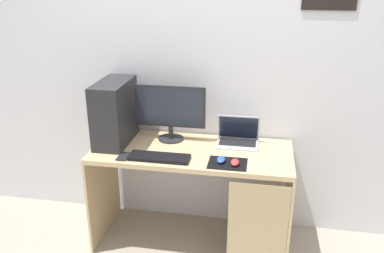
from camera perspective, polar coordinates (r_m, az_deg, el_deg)
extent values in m
plane|color=#9E9384|center=(3.31, 0.00, -15.67)|extent=(8.00, 8.00, 0.00)
cube|color=silver|center=(3.07, 1.15, 8.26)|extent=(4.00, 0.04, 2.60)
cube|color=tan|center=(2.92, 0.00, -3.62)|extent=(1.44, 0.62, 0.03)
cube|color=tan|center=(3.29, -12.46, -8.79)|extent=(0.02, 0.62, 0.74)
cube|color=tan|center=(3.08, 13.42, -11.11)|extent=(0.02, 0.62, 0.74)
cube|color=tan|center=(2.79, 9.32, -13.50)|extent=(0.40, 0.01, 0.60)
cube|color=#232326|center=(3.02, -10.95, 2.00)|extent=(0.22, 0.46, 0.47)
cylinder|color=#232326|center=(3.09, -3.01, -1.72)|extent=(0.19, 0.19, 0.01)
cylinder|color=#232326|center=(3.07, -3.03, -0.77)|extent=(0.04, 0.04, 0.10)
cube|color=#232326|center=(2.99, -3.14, 2.87)|extent=(0.53, 0.02, 0.32)
cube|color=#232833|center=(2.98, -3.18, 2.81)|extent=(0.50, 0.00, 0.29)
cube|color=#B7BCC6|center=(3.00, 6.46, -2.53)|extent=(0.31, 0.22, 0.01)
cube|color=black|center=(3.02, 6.49, -2.26)|extent=(0.27, 0.14, 0.00)
cube|color=#B7BCC6|center=(3.04, 6.65, -0.11)|extent=(0.31, 0.06, 0.20)
cube|color=black|center=(3.03, 6.64, -0.18)|extent=(0.29, 0.05, 0.18)
cube|color=black|center=(2.77, -4.68, -4.41)|extent=(0.42, 0.14, 0.02)
cube|color=black|center=(2.71, 5.08, -5.25)|extent=(0.26, 0.20, 0.00)
ellipsoid|color=#2D51B2|center=(2.72, 4.16, -4.72)|extent=(0.06, 0.10, 0.03)
ellipsoid|color=#B23333|center=(2.69, 6.12, -5.09)|extent=(0.06, 0.10, 0.03)
cube|color=#232326|center=(2.84, -9.74, -4.22)|extent=(0.07, 0.13, 0.01)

